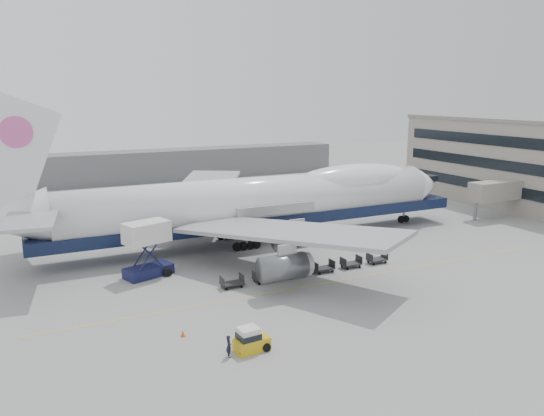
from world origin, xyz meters
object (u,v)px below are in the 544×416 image
airliner (262,201)px  ground_worker (229,346)px  catering_truck (147,246)px  baggage_tug (250,340)px

airliner → ground_worker: (-16.15, -28.60, -4.74)m
ground_worker → catering_truck: bearing=8.4°
baggage_tug → catering_truck: bearing=93.5°
airliner → catering_truck: size_ratio=10.92×
catering_truck → airliner: bearing=5.3°
airliner → baggage_tug: bearing=-116.7°
airliner → ground_worker: bearing=-119.5°
catering_truck → baggage_tug: catering_truck is taller
airliner → catering_truck: 19.04m
catering_truck → ground_worker: catering_truck is taller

